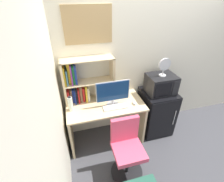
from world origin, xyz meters
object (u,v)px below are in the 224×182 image
Objects in this scene: hutch_bookshelf at (81,83)px; microwave at (161,84)px; desk_chair at (127,151)px; desk_fan at (164,66)px; monitor at (113,93)px; wall_corkboard at (88,25)px; computer_mouse at (134,103)px; water_bottle at (70,104)px; mini_fridge at (156,112)px; keyboard at (115,107)px.

hutch_bookshelf reaches higher than microwave.
hutch_bookshelf is 0.85× the size of desk_chair.
desk_chair is at bearing -140.27° from desk_fan.
monitor is 0.78× the size of wall_corkboard.
computer_mouse is at bearing -166.56° from microwave.
hutch_bookshelf is at bearing 46.97° from water_bottle.
mini_fridge is at bearing 13.12° from computer_mouse.
monitor is 0.23m from keyboard.
desk_fan is at bearing 8.55° from keyboard.
water_bottle is at bearing 173.68° from computer_mouse.
wall_corkboard is at bearing 27.91° from hutch_bookshelf.
desk_fan is (-0.00, -0.01, 0.33)m from microwave.
wall_corkboard reaches higher than keyboard.
hutch_bookshelf is 1.31m from desk_fan.
mini_fridge is 1.86× the size of microwave.
computer_mouse is at bearing -166.88° from mini_fridge.
microwave is (0.83, 0.13, 0.21)m from keyboard.
water_bottle is at bearing -133.03° from hutch_bookshelf.
wall_corkboard is (-0.25, 0.35, 0.91)m from monitor.
microwave is 1.46m from wall_corkboard.
microwave is 0.50× the size of desk_chair.
monitor is at bearing 168.26° from computer_mouse.
microwave is 0.33m from desk_fan.
wall_corkboard is (-0.27, 0.43, 1.13)m from keyboard.
keyboard is 0.43× the size of mini_fridge.
keyboard is 0.40× the size of desk_chair.
wall_corkboard is at bearing 164.29° from desk_fan.
desk_chair is at bearing -44.94° from water_bottle.
computer_mouse is 0.10× the size of desk_chair.
desk_fan is at bearing -109.14° from mini_fridge.
wall_corkboard reaches higher than monitor.
monitor is 1.02m from mini_fridge.
computer_mouse is 1.34m from wall_corkboard.
hutch_bookshelf is 1.72× the size of microwave.
wall_corkboard is at bearing 121.71° from keyboard.
microwave is at bearing 3.41° from monitor.
desk_fan reaches higher than mini_fridge.
computer_mouse is 0.99m from water_bottle.
computer_mouse is (0.77, -0.32, -0.31)m from hutch_bookshelf.
water_bottle reaches higher than mini_fridge.
desk_chair reaches higher than mini_fridge.
water_bottle is 0.54× the size of microwave.
desk_chair is at bearing -73.90° from wall_corkboard.
monitor reaches higher than desk_chair.
monitor is 0.84m from microwave.
hutch_bookshelf is 0.52m from monitor.
monitor is 1.42× the size of keyboard.
monitor reaches higher than computer_mouse.
computer_mouse is 0.74m from desk_chair.
keyboard is 0.67m from water_bottle.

